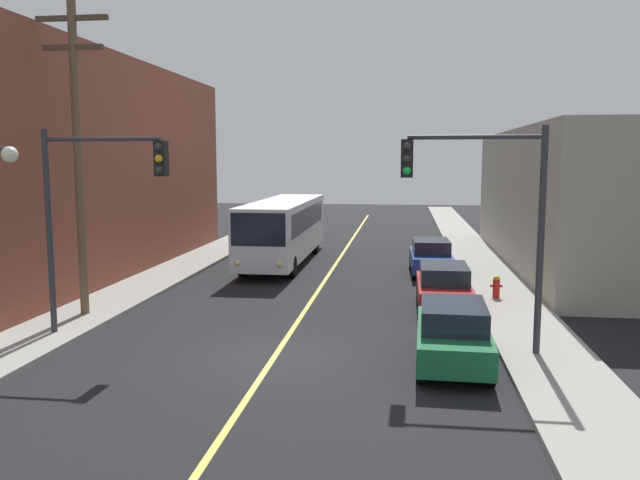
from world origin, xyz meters
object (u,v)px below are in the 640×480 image
(traffic_signal_left_corner, at_px, (97,193))
(parked_car_blue, at_px, (431,256))
(city_bus, at_px, (284,228))
(parked_car_green, at_px, (453,333))
(parked_car_red, at_px, (444,287))
(fire_hydrant, at_px, (496,286))
(utility_pole_near, at_px, (78,145))
(traffic_signal_right_corner, at_px, (482,197))

(traffic_signal_left_corner, bearing_deg, parked_car_blue, 50.42)
(city_bus, height_order, parked_car_blue, city_bus)
(parked_car_green, height_order, parked_car_blue, same)
(parked_car_green, relative_size, traffic_signal_left_corner, 0.74)
(parked_car_red, bearing_deg, parked_car_blue, 91.28)
(city_bus, relative_size, parked_car_red, 2.76)
(parked_car_red, bearing_deg, fire_hydrant, 39.25)
(city_bus, relative_size, traffic_signal_left_corner, 2.03)
(parked_car_red, xyz_separation_m, parked_car_blue, (-0.16, 7.23, 0.00))
(city_bus, xyz_separation_m, parked_car_green, (7.37, -15.86, -0.98))
(parked_car_green, xyz_separation_m, utility_pole_near, (-11.86, 3.53, 4.90))
(parked_car_green, bearing_deg, utility_pole_near, 163.44)
(traffic_signal_right_corner, relative_size, fire_hydrant, 7.14)
(parked_car_blue, height_order, fire_hydrant, parked_car_blue)
(fire_hydrant, bearing_deg, city_bus, 139.79)
(utility_pole_near, height_order, traffic_signal_right_corner, utility_pole_near)
(city_bus, bearing_deg, parked_car_red, -52.37)
(traffic_signal_left_corner, relative_size, traffic_signal_right_corner, 1.00)
(parked_car_green, bearing_deg, fire_hydrant, 74.55)
(utility_pole_near, bearing_deg, city_bus, 69.96)
(traffic_signal_left_corner, bearing_deg, city_bus, 79.42)
(parked_car_red, distance_m, fire_hydrant, 2.64)
(parked_car_green, xyz_separation_m, traffic_signal_left_corner, (-10.10, 1.20, 3.46))
(utility_pole_near, bearing_deg, parked_car_blue, 39.78)
(parked_car_blue, bearing_deg, parked_car_green, -89.83)
(parked_car_green, relative_size, fire_hydrant, 5.30)
(city_bus, distance_m, fire_hydrant, 12.53)
(traffic_signal_left_corner, bearing_deg, parked_car_green, -6.75)
(parked_car_blue, bearing_deg, city_bus, 161.27)
(parked_car_blue, relative_size, traffic_signal_left_corner, 0.74)
(fire_hydrant, bearing_deg, utility_pole_near, -163.03)
(parked_car_blue, height_order, traffic_signal_right_corner, traffic_signal_right_corner)
(parked_car_green, xyz_separation_m, parked_car_blue, (-0.04, 13.37, 0.00))
(parked_car_green, height_order, utility_pole_near, utility_pole_near)
(utility_pole_near, distance_m, fire_hydrant, 15.54)
(traffic_signal_left_corner, bearing_deg, traffic_signal_right_corner, -1.91)
(traffic_signal_right_corner, bearing_deg, parked_car_blue, 93.46)
(city_bus, xyz_separation_m, traffic_signal_left_corner, (-2.74, -14.66, 2.49))
(parked_car_green, bearing_deg, city_bus, 114.92)
(parked_car_blue, bearing_deg, fire_hydrant, -68.47)
(parked_car_green, height_order, traffic_signal_left_corner, traffic_signal_left_corner)
(city_bus, bearing_deg, parked_car_blue, -18.73)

